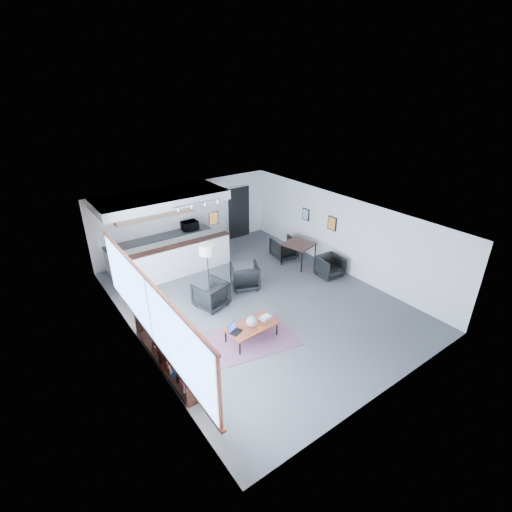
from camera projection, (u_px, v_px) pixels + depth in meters
room at (256, 261)px, 10.52m from camera, size 7.02×9.02×2.62m
window at (150, 312)px, 7.97m from camera, size 0.10×5.95×1.66m
console at (165, 354)px, 8.44m from camera, size 0.35×3.00×0.80m
kitchenette at (163, 229)px, 12.56m from camera, size 4.20×1.96×2.60m
doorway at (238, 212)px, 15.06m from camera, size 1.10×0.12×2.15m
track_light at (198, 204)px, 11.28m from camera, size 1.60×0.07×0.15m
wall_art_lower at (332, 223)px, 12.53m from camera, size 0.03×0.38×0.48m
wall_art_upper at (306, 214)px, 13.50m from camera, size 0.03×0.34×0.44m
kilim_rug at (252, 339)px, 9.43m from camera, size 2.47×1.93×0.01m
coffee_table at (252, 326)px, 9.26m from camera, size 1.32×0.76×0.42m
laptop at (234, 329)px, 9.00m from camera, size 0.37×0.34×0.22m
ceramic_pot at (252, 321)px, 9.17m from camera, size 0.28×0.28×0.28m
book_stack at (265, 317)px, 9.49m from camera, size 0.31×0.26×0.09m
coaster at (260, 327)px, 9.17m from camera, size 0.12×0.12×0.01m
armchair_left at (211, 293)px, 10.61m from camera, size 1.00×0.96×0.85m
armchair_right at (245, 275)px, 11.58m from camera, size 1.08×1.06×0.86m
floor_lamp at (207, 251)px, 10.83m from camera, size 0.62×0.62×1.63m
dining_table at (299, 245)px, 12.89m from camera, size 1.15×1.15×0.80m
dining_chair_near at (330, 267)px, 12.29m from camera, size 0.69×0.65×0.66m
dining_chair_far at (284, 249)px, 13.55m from camera, size 0.77×0.73×0.70m
microwave at (190, 225)px, 13.61m from camera, size 0.59×0.34×0.40m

